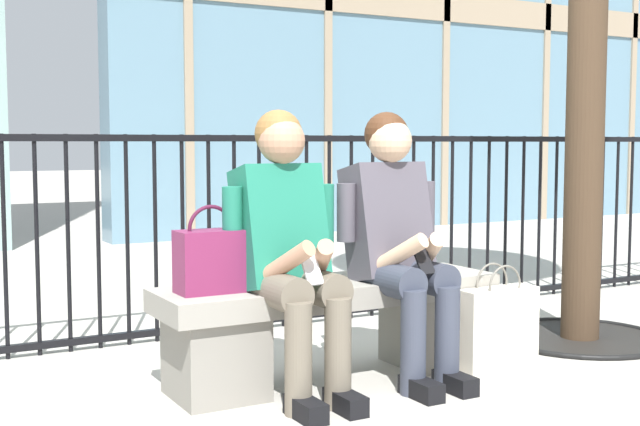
% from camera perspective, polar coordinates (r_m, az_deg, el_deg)
% --- Properties ---
extents(ground_plane, '(60.00, 60.00, 0.00)m').
position_cam_1_polar(ground_plane, '(3.89, 0.73, -11.17)').
color(ground_plane, '#B2ADA3').
extents(stone_bench, '(1.60, 0.44, 0.45)m').
position_cam_1_polar(stone_bench, '(3.83, 0.74, -7.27)').
color(stone_bench, gray).
rests_on(stone_bench, ground).
extents(seated_person_with_phone, '(0.52, 0.66, 1.21)m').
position_cam_1_polar(seated_person_with_phone, '(3.52, -2.10, -2.07)').
color(seated_person_with_phone, '#6B6051').
rests_on(seated_person_with_phone, ground).
extents(seated_person_companion, '(0.52, 0.66, 1.21)m').
position_cam_1_polar(seated_person_companion, '(3.81, 5.31, -1.58)').
color(seated_person_companion, '#383D4C').
rests_on(seated_person_companion, ground).
extents(handbag_on_bench, '(0.28, 0.16, 0.37)m').
position_cam_1_polar(handbag_on_bench, '(3.52, -7.41, -3.16)').
color(handbag_on_bench, '#7A234C').
rests_on(handbag_on_bench, stone_bench).
extents(shopping_bag, '(0.39, 0.13, 0.51)m').
position_cam_1_polar(shopping_bag, '(4.03, 11.98, -7.70)').
color(shopping_bag, beige).
rests_on(shopping_bag, ground).
extents(plaza_railing, '(8.00, 0.04, 1.12)m').
position_cam_1_polar(plaza_railing, '(4.74, -5.82, -1.37)').
color(plaza_railing, black).
rests_on(plaza_railing, ground).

